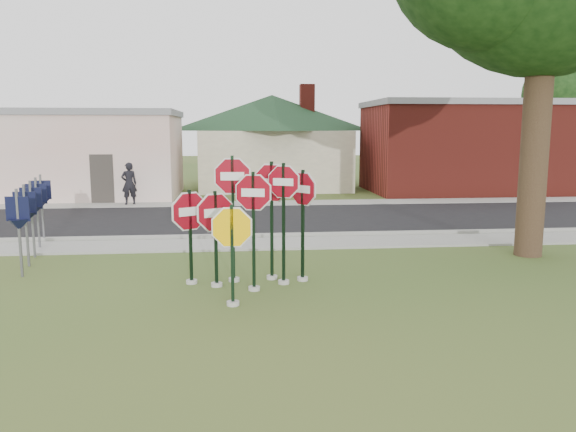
{
  "coord_description": "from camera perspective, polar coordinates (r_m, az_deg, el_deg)",
  "views": [
    {
      "loc": [
        -0.21,
        -10.32,
        3.31
      ],
      "look_at": [
        0.98,
        2.0,
        1.38
      ],
      "focal_mm": 35.0,
      "sensor_mm": 36.0,
      "label": 1
    }
  ],
  "objects": [
    {
      "name": "ground",
      "position": [
        10.84,
        -4.21,
        -8.93
      ],
      "size": [
        120.0,
        120.0,
        0.0
      ],
      "primitive_type": "plane",
      "color": "#365620",
      "rests_on": "ground"
    },
    {
      "name": "sidewalk_near",
      "position": [
        16.16,
        -4.67,
        -2.87
      ],
      "size": [
        60.0,
        1.6,
        0.06
      ],
      "primitive_type": "cube",
      "color": "gray",
      "rests_on": "ground"
    },
    {
      "name": "road",
      "position": [
        20.59,
        -4.86,
        -0.36
      ],
      "size": [
        60.0,
        7.0,
        0.04
      ],
      "primitive_type": "cube",
      "color": "black",
      "rests_on": "ground"
    },
    {
      "name": "sidewalk_far",
      "position": [
        24.84,
        -4.99,
        1.24
      ],
      "size": [
        60.0,
        1.6,
        0.06
      ],
      "primitive_type": "cube",
      "color": "gray",
      "rests_on": "ground"
    },
    {
      "name": "curb",
      "position": [
        17.13,
        -4.72,
        -2.07
      ],
      "size": [
        60.0,
        0.2,
        0.14
      ],
      "primitive_type": "cube",
      "color": "gray",
      "rests_on": "ground"
    },
    {
      "name": "stop_sign_center",
      "position": [
        11.39,
        -3.53,
        0.1
      ],
      "size": [
        1.01,
        0.26,
        2.55
      ],
      "color": "#A7A49B",
      "rests_on": "ground"
    },
    {
      "name": "stop_sign_yellow",
      "position": [
        10.5,
        -5.7,
        -2.83
      ],
      "size": [
        1.06,
        0.24,
        2.03
      ],
      "color": "#A7A49B",
      "rests_on": "ground"
    },
    {
      "name": "stop_sign_left",
      "position": [
        11.79,
        -7.37,
        -1.07
      ],
      "size": [
        1.02,
        0.52,
        2.15
      ],
      "color": "#A7A49B",
      "rests_on": "ground"
    },
    {
      "name": "stop_sign_right",
      "position": [
        11.84,
        -0.45,
        0.85
      ],
      "size": [
        0.89,
        0.43,
        2.69
      ],
      "color": "#A7A49B",
      "rests_on": "ground"
    },
    {
      "name": "stop_sign_back_right",
      "position": [
        12.22,
        -1.67,
        1.45
      ],
      "size": [
        1.07,
        0.52,
        2.73
      ],
      "color": "#A7A49B",
      "rests_on": "ground"
    },
    {
      "name": "stop_sign_back_left",
      "position": [
        12.07,
        -5.63,
        1.67
      ],
      "size": [
        1.09,
        0.24,
        2.86
      ],
      "color": "#A7A49B",
      "rests_on": "ground"
    },
    {
      "name": "stop_sign_far_right",
      "position": [
        12.12,
        1.51,
        0.56
      ],
      "size": [
        0.65,
        0.8,
        2.54
      ],
      "color": "#A7A49B",
      "rests_on": "ground"
    },
    {
      "name": "stop_sign_far_left",
      "position": [
        12.1,
        -9.92,
        -0.87
      ],
      "size": [
        0.99,
        0.63,
        2.16
      ],
      "color": "#A7A49B",
      "rests_on": "ground"
    },
    {
      "name": "route_sign_row",
      "position": [
        15.84,
        -24.59,
        0.49
      ],
      "size": [
        1.43,
        4.63,
        2.0
      ],
      "color": "#59595E",
      "rests_on": "ground"
    },
    {
      "name": "building_stucco",
      "position": [
        29.68,
        -22.87,
        5.93
      ],
      "size": [
        12.2,
        6.2,
        4.2
      ],
      "color": "silver",
      "rests_on": "ground"
    },
    {
      "name": "building_house",
      "position": [
        32.4,
        -1.62,
        9.46
      ],
      "size": [
        11.6,
        11.6,
        6.2
      ],
      "color": "beige",
      "rests_on": "ground"
    },
    {
      "name": "building_brick",
      "position": [
        31.31,
        17.56,
        6.8
      ],
      "size": [
        10.2,
        6.2,
        4.75
      ],
      "color": "maroon",
      "rests_on": "ground"
    },
    {
      "name": "bg_tree_right",
      "position": [
        42.63,
        26.41,
        11.01
      ],
      "size": [
        5.6,
        5.6,
        8.4
      ],
      "color": "#301E15",
      "rests_on": "ground"
    },
    {
      "name": "pedestrian",
      "position": [
        25.21,
        -15.85,
        3.2
      ],
      "size": [
        0.77,
        0.64,
        1.82
      ],
      "primitive_type": "imported",
      "rotation": [
        0.0,
        0.0,
        3.5
      ],
      "color": "black",
      "rests_on": "sidewalk_far"
    }
  ]
}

